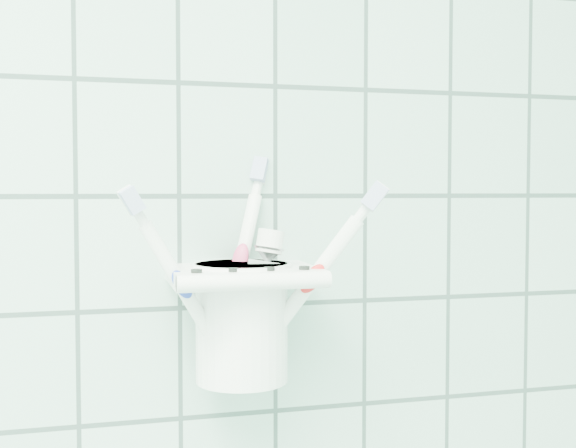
{
  "coord_description": "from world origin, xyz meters",
  "views": [
    {
      "loc": [
        0.51,
        0.49,
        1.37
      ],
      "look_at": [
        0.67,
        1.1,
        1.34
      ],
      "focal_mm": 45.0,
      "sensor_mm": 36.0,
      "label": 1
    }
  ],
  "objects_px": {
    "cup": "(242,318)",
    "toothbrush_blue": "(217,258)",
    "toothbrush_pink": "(234,267)",
    "toothbrush_orange": "(242,256)",
    "toothpaste_tube": "(250,291)",
    "holder_bracket": "(243,277)"
  },
  "relations": [
    {
      "from": "cup",
      "to": "toothbrush_blue",
      "type": "bearing_deg",
      "value": -175.2
    },
    {
      "from": "toothbrush_blue",
      "to": "toothbrush_pink",
      "type": "bearing_deg",
      "value": -9.21
    },
    {
      "from": "cup",
      "to": "toothbrush_orange",
      "type": "bearing_deg",
      "value": -99.8
    },
    {
      "from": "toothbrush_orange",
      "to": "toothpaste_tube",
      "type": "xyz_separation_m",
      "value": [
        0.01,
        -0.0,
        -0.03
      ]
    },
    {
      "from": "cup",
      "to": "toothbrush_pink",
      "type": "height_order",
      "value": "toothbrush_pink"
    },
    {
      "from": "holder_bracket",
      "to": "cup",
      "type": "xyz_separation_m",
      "value": [
        -0.0,
        0.0,
        -0.04
      ]
    },
    {
      "from": "cup",
      "to": "toothbrush_pink",
      "type": "distance_m",
      "value": 0.05
    },
    {
      "from": "cup",
      "to": "toothbrush_orange",
      "type": "relative_size",
      "value": 0.54
    },
    {
      "from": "holder_bracket",
      "to": "toothpaste_tube",
      "type": "distance_m",
      "value": 0.02
    },
    {
      "from": "holder_bracket",
      "to": "cup",
      "type": "bearing_deg",
      "value": 97.91
    },
    {
      "from": "cup",
      "to": "holder_bracket",
      "type": "bearing_deg",
      "value": -82.09
    },
    {
      "from": "holder_bracket",
      "to": "toothpaste_tube",
      "type": "xyz_separation_m",
      "value": [
        0.0,
        -0.01,
        -0.01
      ]
    },
    {
      "from": "cup",
      "to": "toothbrush_pink",
      "type": "relative_size",
      "value": 0.58
    },
    {
      "from": "holder_bracket",
      "to": "toothbrush_orange",
      "type": "xyz_separation_m",
      "value": [
        -0.0,
        -0.01,
        0.02
      ]
    },
    {
      "from": "holder_bracket",
      "to": "toothbrush_orange",
      "type": "bearing_deg",
      "value": -113.47
    },
    {
      "from": "toothbrush_pink",
      "to": "toothbrush_blue",
      "type": "distance_m",
      "value": 0.02
    },
    {
      "from": "holder_bracket",
      "to": "toothbrush_pink",
      "type": "distance_m",
      "value": 0.02
    },
    {
      "from": "toothbrush_orange",
      "to": "toothpaste_tube",
      "type": "bearing_deg",
      "value": -0.07
    },
    {
      "from": "toothbrush_pink",
      "to": "toothpaste_tube",
      "type": "xyz_separation_m",
      "value": [
        0.01,
        -0.0,
        -0.02
      ]
    },
    {
      "from": "toothbrush_orange",
      "to": "toothpaste_tube",
      "type": "distance_m",
      "value": 0.03
    },
    {
      "from": "toothbrush_blue",
      "to": "toothbrush_orange",
      "type": "xyz_separation_m",
      "value": [
        0.02,
        -0.01,
        0.0
      ]
    },
    {
      "from": "holder_bracket",
      "to": "toothbrush_pink",
      "type": "height_order",
      "value": "toothbrush_pink"
    }
  ]
}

